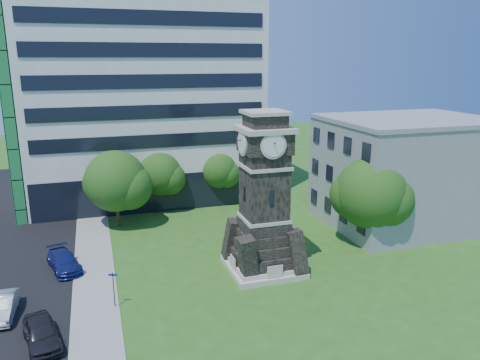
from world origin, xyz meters
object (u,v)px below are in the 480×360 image
object	(u,v)px
car_street_mid	(3,307)
car_east_lot	(389,232)
clock_tower	(264,204)
car_street_north	(64,261)
car_street_south	(41,333)
street_sign	(114,286)
park_bench	(287,266)

from	to	relation	value
car_street_mid	car_east_lot	size ratio (longest dim) A/B	0.83
clock_tower	car_street_north	bearing A→B (deg)	162.69
car_street_south	street_sign	world-z (taller)	street_sign
car_street_mid	car_east_lot	xyz separation A→B (m)	(30.97, 3.91, 0.01)
car_street_south	car_street_north	bearing A→B (deg)	72.29
car_street_south	car_street_north	world-z (taller)	car_street_south
clock_tower	car_east_lot	bearing A→B (deg)	10.55
car_east_lot	car_street_south	bearing A→B (deg)	87.05
car_street_mid	clock_tower	bearing A→B (deg)	6.11
park_bench	street_sign	xyz separation A→B (m)	(-12.86, -1.41, 1.02)
car_street_mid	car_street_south	bearing A→B (deg)	-55.35
car_street_mid	park_bench	world-z (taller)	car_street_mid
clock_tower	car_street_south	world-z (taller)	clock_tower
clock_tower	car_street_mid	xyz separation A→B (m)	(-18.04, -1.50, -4.62)
park_bench	car_street_mid	bearing A→B (deg)	-173.20
car_street_north	street_sign	size ratio (longest dim) A/B	1.91
clock_tower	car_street_south	distance (m)	17.00
clock_tower	street_sign	xyz separation A→B (m)	(-11.26, -2.43, -3.75)
car_street_mid	park_bench	size ratio (longest dim) A/B	2.15
car_street_mid	car_street_north	distance (m)	6.95
park_bench	street_sign	distance (m)	12.97
car_street_mid	car_east_lot	bearing A→B (deg)	8.54
clock_tower	car_street_south	xyz separation A→B (m)	(-15.44, -5.47, -4.55)
clock_tower	car_east_lot	world-z (taller)	clock_tower
car_east_lot	street_sign	xyz separation A→B (m)	(-24.19, -4.84, 0.86)
car_street_north	street_sign	world-z (taller)	street_sign
clock_tower	park_bench	bearing A→B (deg)	-32.79
clock_tower	park_bench	world-z (taller)	clock_tower
clock_tower	car_street_mid	size ratio (longest dim) A/B	3.05
car_street_mid	car_street_north	world-z (taller)	car_street_north
car_street_south	car_street_north	distance (m)	10.08
clock_tower	car_street_north	world-z (taller)	clock_tower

